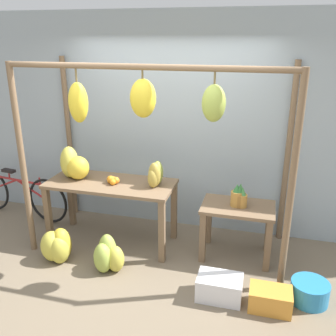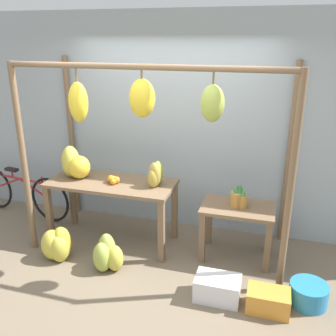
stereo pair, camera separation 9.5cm
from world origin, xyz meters
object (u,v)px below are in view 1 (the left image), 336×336
Objects in this scene: orange_pile at (112,180)px; fruit_crate_white at (220,287)px; banana_pile_on_table at (74,165)px; parked_bicycle at (19,194)px; pineapple_cluster at (239,197)px; banana_pile_ground_right at (108,255)px; fruit_crate_purple at (270,299)px; papaya_pile at (155,175)px; banana_pile_ground_left at (58,246)px; blue_bucket at (310,292)px.

orange_pile reaches higher than fruit_crate_white.
parked_bicycle is at bearing 164.35° from banana_pile_on_table.
orange_pile is 1.75m from fruit_crate_white.
banana_pile_ground_right is at bearing -154.11° from pineapple_cluster.
fruit_crate_purple is (2.44, -0.81, -0.88)m from banana_pile_on_table.
fruit_crate_purple is at bearing -21.66° from orange_pile.
banana_pile_on_table is 1.05m from papaya_pile.
papaya_pile is at bearing 0.64° from banana_pile_on_table.
pineapple_cluster reaches higher than banana_pile_ground_left.
banana_pile_ground_right is (-1.35, -0.66, -0.58)m from pineapple_cluster.
banana_pile_ground_right is at bearing -179.42° from blue_bucket.
orange_pile is (0.53, -0.05, -0.13)m from banana_pile_on_table.
banana_pile_ground_left is 2.41m from fruit_crate_purple.
banana_pile_on_table is at bearing 158.47° from fruit_crate_white.
banana_pile_on_table is 0.26× the size of parked_bicycle.
orange_pile is at bearing 153.03° from fruit_crate_white.
banana_pile_ground_left is 1.00× the size of fruit_crate_white.
orange_pile reaches higher than parked_bicycle.
banana_pile_ground_right is 2.02m from parked_bicycle.
parked_bicycle is 4.22× the size of fruit_crate_purple.
papaya_pile reaches higher than pineapple_cluster.
banana_pile_ground_left is 0.26× the size of parked_bicycle.
fruit_crate_purple is at bearing -5.46° from banana_pile_ground_left.
banana_pile_ground_left is (-1.99, -0.62, -0.58)m from pineapple_cluster.
blue_bucket is at bearing -11.90° from banana_pile_on_table.
orange_pile is 0.89m from banana_pile_ground_right.
parked_bicycle reaches higher than fruit_crate_white.
pineapple_cluster is 0.62× the size of banana_pile_ground_left.
fruit_crate_purple is at bearing -18.27° from banana_pile_on_table.
banana_pile_ground_right is (0.64, -0.04, 0.00)m from banana_pile_ground_left.
parked_bicycle is 5.65× the size of papaya_pile.
fruit_crate_purple is at bearing -6.19° from banana_pile_ground_right.
blue_bucket is at bearing -13.44° from orange_pile.
banana_pile_ground_left is 2.78m from blue_bucket.
banana_pile_ground_right is 0.25× the size of parked_bicycle.
orange_pile is 2.46m from blue_bucket.
banana_pile_on_table reaches higher than parked_bicycle.
fruit_crate_purple is (1.39, -0.82, -0.84)m from papaya_pile.
fruit_crate_white is at bearing -6.94° from banana_pile_ground_right.
papaya_pile is (2.15, -0.30, 0.61)m from parked_bicycle.
parked_bicycle reaches higher than banana_pile_ground_left.
pineapple_cluster is 0.69× the size of fruit_crate_purple.
banana_pile_on_table reaches higher than orange_pile.
pineapple_cluster is (2.03, 0.04, -0.22)m from banana_pile_on_table.
parked_bicycle is (-3.05, 1.08, 0.22)m from fruit_crate_white.
pineapple_cluster is at bearing 1.69° from papaya_pile.
banana_pile_ground_left is at bearing -132.89° from orange_pile.
pineapple_cluster is at bearing 25.89° from banana_pile_ground_right.
banana_pile_on_table is 1.46× the size of papaya_pile.
fruit_crate_white is 3.24m from parked_bicycle.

